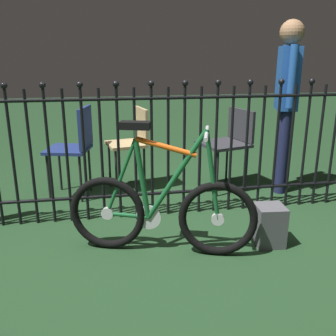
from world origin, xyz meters
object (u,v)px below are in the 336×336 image
chair_charcoal (230,139)px  chair_tan (132,139)px  person_visitor (287,93)px  bicycle (161,210)px  chair_navy (76,143)px  display_crate (269,225)px

chair_charcoal → chair_tan: bearing=171.4°
person_visitor → chair_tan: bearing=168.2°
person_visitor → chair_charcoal: bearing=161.9°
bicycle → chair_tan: size_ratio=1.53×
bicycle → chair_navy: bicycle is taller
chair_navy → display_crate: 1.95m
chair_tan → person_visitor: person_visitor is taller
chair_charcoal → bicycle: bearing=-126.5°
chair_navy → chair_tan: bearing=14.0°
chair_navy → person_visitor: 2.09m
chair_navy → person_visitor: size_ratio=0.53×
chair_tan → chair_charcoal: bearing=-8.6°
bicycle → chair_tan: bearing=93.5°
chair_charcoal → person_visitor: (0.50, -0.16, 0.48)m
chair_navy → chair_charcoal: chair_navy is taller
chair_charcoal → chair_tan: chair_tan is taller
chair_navy → display_crate: size_ratio=2.92×
chair_charcoal → chair_tan: (-0.98, 0.15, 0.01)m
bicycle → chair_charcoal: (0.90, 1.22, 0.20)m
person_visitor → display_crate: (-0.59, -1.08, -0.85)m
display_crate → chair_tan: bearing=122.5°
bicycle → display_crate: size_ratio=4.25×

